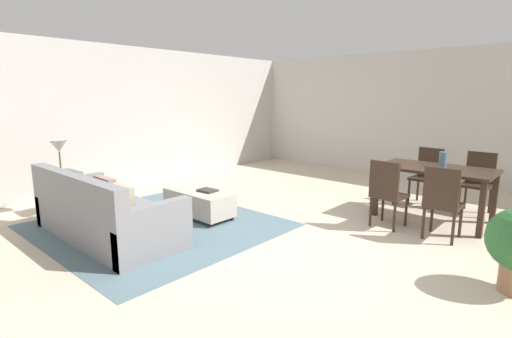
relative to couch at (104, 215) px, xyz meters
name	(u,v)px	position (x,y,z in m)	size (l,w,h in m)	color
ground_plane	(295,251)	(2.04, 1.25, -0.29)	(10.80, 10.80, 0.00)	beige
wall_back	(441,116)	(2.04, 6.25, 1.06)	(9.00, 0.12, 2.70)	beige
wall_left	(125,117)	(-2.46, 1.75, 1.06)	(0.12, 11.00, 2.70)	beige
area_rug	(158,225)	(0.11, 0.70, -0.29)	(3.00, 2.80, 0.01)	slate
couch	(104,215)	(0.00, 0.00, 0.00)	(2.23, 0.93, 0.86)	gray
ottoman_table	(199,202)	(0.23, 1.34, -0.07)	(1.08, 0.49, 0.39)	#B7AD9E
side_table	(62,183)	(-1.41, 0.08, 0.18)	(0.40, 0.40, 0.60)	brown
table_lamp	(59,147)	(-1.41, 0.08, 0.72)	(0.26, 0.26, 0.53)	brown
dining_table	(435,174)	(2.82, 3.52, 0.37)	(1.50, 0.87, 0.76)	#332319
dining_chair_near_left	(387,190)	(2.47, 2.71, 0.23)	(0.43, 0.43, 0.92)	#332319
dining_chair_near_right	(442,199)	(3.16, 2.72, 0.23)	(0.41, 0.41, 0.92)	#332319
dining_chair_far_left	(427,173)	(2.47, 4.31, 0.23)	(0.43, 0.43, 0.92)	#332319
dining_chair_far_right	(478,179)	(3.20, 4.33, 0.23)	(0.41, 0.41, 0.92)	#332319
vase_centerpiece	(443,160)	(2.89, 3.57, 0.58)	(0.10, 0.10, 0.22)	slate
book_on_ottoman	(208,190)	(0.36, 1.40, 0.11)	(0.26, 0.20, 0.03)	#333338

